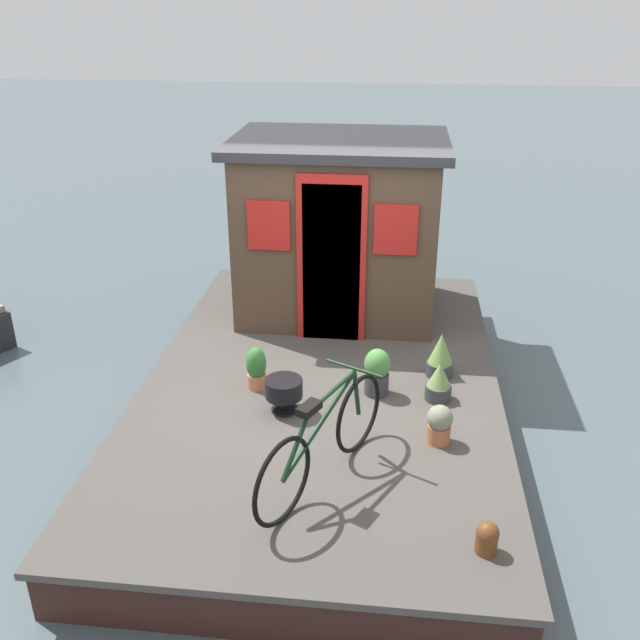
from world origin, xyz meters
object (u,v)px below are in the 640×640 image
(bicycle, at_px, (323,441))
(potted_plant_thyme, at_px, (256,368))
(potted_plant_lavender, at_px, (439,382))
(mooring_bollard, at_px, (487,537))
(potted_plant_geranium, at_px, (377,371))
(charcoal_grill, at_px, (284,389))
(potted_plant_succulent, at_px, (439,424))
(houseboat_cabin, at_px, (339,226))
(potted_plant_mint, at_px, (440,356))

(bicycle, distance_m, potted_plant_thyme, 1.55)
(potted_plant_lavender, relative_size, mooring_bollard, 1.57)
(potted_plant_geranium, distance_m, charcoal_grill, 0.90)
(potted_plant_succulent, xyz_separation_m, potted_plant_geranium, (0.73, 0.54, 0.06))
(potted_plant_succulent, relative_size, potted_plant_thyme, 0.81)
(houseboat_cabin, xyz_separation_m, potted_plant_mint, (-1.52, -1.14, -0.80))
(potted_plant_geranium, bearing_deg, potted_plant_thyme, 91.04)
(potted_plant_succulent, xyz_separation_m, potted_plant_mint, (1.14, -0.06, 0.04))
(potted_plant_succulent, height_order, charcoal_grill, potted_plant_succulent)
(houseboat_cabin, bearing_deg, potted_plant_lavender, -150.75)
(houseboat_cabin, bearing_deg, bicycle, -176.77)
(potted_plant_succulent, bearing_deg, bicycle, 125.02)
(potted_plant_mint, bearing_deg, potted_plant_thyme, 104.20)
(bicycle, bearing_deg, houseboat_cabin, 3.23)
(bicycle, height_order, mooring_bollard, bicycle)
(bicycle, relative_size, potted_plant_mint, 3.44)
(houseboat_cabin, height_order, potted_plant_lavender, houseboat_cabin)
(bicycle, xyz_separation_m, potted_plant_geranium, (1.35, -0.35, -0.14))
(bicycle, distance_m, potted_plant_geranium, 1.41)
(houseboat_cabin, height_order, potted_plant_thyme, houseboat_cabin)
(bicycle, xyz_separation_m, mooring_bollard, (-0.62, -1.16, -0.25))
(houseboat_cabin, relative_size, charcoal_grill, 7.03)
(potted_plant_geranium, bearing_deg, charcoal_grill, 116.11)
(potted_plant_lavender, bearing_deg, potted_plant_mint, -3.94)
(houseboat_cabin, bearing_deg, charcoal_grill, 173.38)
(houseboat_cabin, xyz_separation_m, mooring_bollard, (-3.91, -1.35, -0.89))
(bicycle, xyz_separation_m, potted_plant_lavender, (1.31, -0.92, -0.19))
(houseboat_cabin, distance_m, potted_plant_succulent, 2.99)
(potted_plant_lavender, xyz_separation_m, potted_plant_thyme, (0.02, 1.70, 0.03))
(potted_plant_thyme, xyz_separation_m, mooring_bollard, (-1.95, -1.94, -0.09))
(potted_plant_mint, relative_size, charcoal_grill, 1.33)
(potted_plant_succulent, bearing_deg, potted_plant_geranium, 36.87)
(potted_plant_mint, xyz_separation_m, charcoal_grill, (-0.81, 1.41, 0.01))
(bicycle, bearing_deg, potted_plant_thyme, 30.29)
(potted_plant_succulent, height_order, mooring_bollard, potted_plant_succulent)
(potted_plant_mint, height_order, mooring_bollard, potted_plant_mint)
(bicycle, bearing_deg, mooring_bollard, -118.13)
(mooring_bollard, bearing_deg, potted_plant_succulent, 11.97)
(potted_plant_geranium, xyz_separation_m, charcoal_grill, (-0.40, 0.81, -0.01))
(potted_plant_mint, relative_size, potted_plant_lavender, 1.20)
(houseboat_cabin, distance_m, potted_plant_geranium, 2.15)
(potted_plant_geranium, xyz_separation_m, mooring_bollard, (-1.98, -0.81, -0.11))
(potted_plant_geranium, bearing_deg, houseboat_cabin, 15.53)
(houseboat_cabin, distance_m, potted_plant_lavender, 2.41)
(houseboat_cabin, xyz_separation_m, potted_plant_lavender, (-1.97, -1.11, -0.83))
(bicycle, distance_m, mooring_bollard, 1.34)
(mooring_bollard, bearing_deg, potted_plant_geranium, 22.28)
(bicycle, xyz_separation_m, potted_plant_thyme, (1.33, 0.78, -0.16))
(houseboat_cabin, distance_m, charcoal_grill, 2.47)
(potted_plant_succulent, distance_m, potted_plant_geranium, 0.91)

